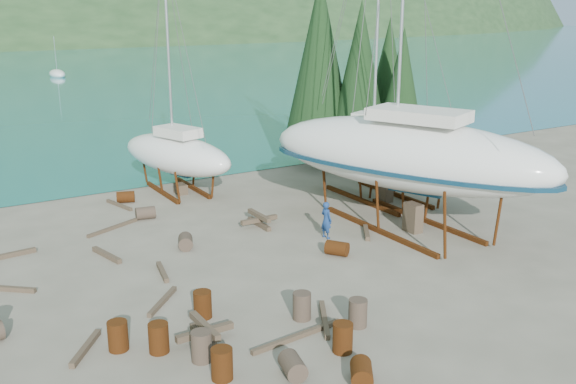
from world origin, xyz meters
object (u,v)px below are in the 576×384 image
worker (326,220)px  large_sailboat_far (380,146)px  small_sailboat_shore (176,154)px  large_sailboat_near (406,154)px

worker → large_sailboat_far: bearing=-65.6°
small_sailboat_shore → worker: bearing=-92.6°
large_sailboat_near → small_sailboat_shore: large_sailboat_near is taller
large_sailboat_near → small_sailboat_shore: 12.53m
large_sailboat_far → worker: large_sailboat_far is taller
large_sailboat_far → worker: (-5.65, -3.42, -1.96)m
large_sailboat_far → worker: 6.89m
large_sailboat_far → small_sailboat_shore: size_ratio=1.33×
large_sailboat_near → small_sailboat_shore: (-6.33, 10.73, -1.29)m
large_sailboat_near → worker: large_sailboat_near is taller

